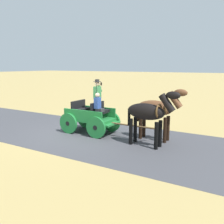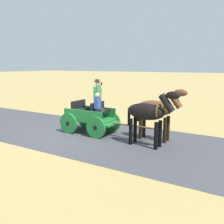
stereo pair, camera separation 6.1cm
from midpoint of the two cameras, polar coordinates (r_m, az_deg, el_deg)
ground_plane at (r=11.74m, az=-8.17°, el=-4.82°), size 200.00×200.00×0.00m
road_surface at (r=11.74m, az=-8.17°, el=-4.80°), size 5.34×160.00×0.01m
horse_drawn_carriage at (r=11.54m, az=-4.61°, el=-0.85°), size 1.43×4.50×2.50m
horse_near_side at (r=10.44m, az=10.54°, el=0.61°), size 0.59×2.13×2.21m
horse_off_side at (r=9.57m, az=8.54°, el=-0.24°), size 0.66×2.13×2.21m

